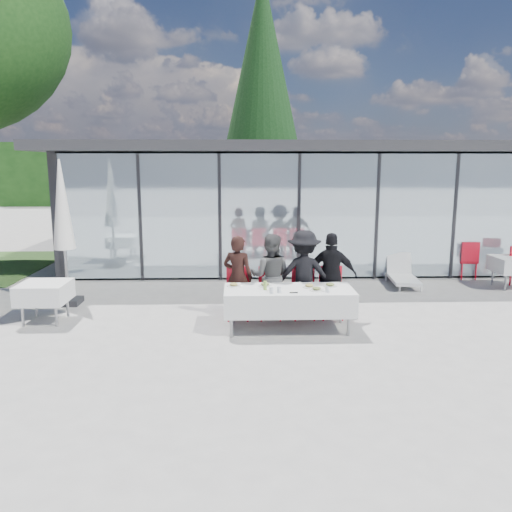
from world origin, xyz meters
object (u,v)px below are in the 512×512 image
at_px(diner_chair_d, 331,289).
at_px(lounger, 402,274).
at_px(plate_a, 234,285).
at_px(diner_c, 304,274).
at_px(market_umbrella, 62,213).
at_px(diner_a, 238,277).
at_px(diner_chair_b, 270,290).
at_px(diner_chair_c, 304,290).
at_px(spare_table_left, 44,293).
at_px(dining_table, 289,300).
at_px(plate_extra, 317,289).
at_px(juice_bottle, 265,285).
at_px(diner_d, 332,275).
at_px(plate_b, 265,285).
at_px(plate_d, 330,285).
at_px(diner_b, 270,276).
at_px(folded_eyeglasses, 294,293).
at_px(plate_c, 309,286).
at_px(spare_chair_b, 468,259).
at_px(diner_chair_a, 238,290).
at_px(conifer_tree, 262,87).

relative_size(diner_chair_d, lounger, 0.70).
bearing_deg(plate_a, diner_c, 22.60).
xyz_separation_m(diner_chair_d, market_umbrella, (-5.35, 1.03, 1.38)).
height_order(diner_a, diner_chair_b, diner_a).
xyz_separation_m(diner_chair_c, spare_table_left, (-4.84, -0.14, 0.02)).
distance_m(spare_table_left, lounger, 8.04).
bearing_deg(dining_table, diner_a, 140.48).
height_order(plate_a, lounger, plate_a).
bearing_deg(plate_extra, juice_bottle, 174.72).
height_order(diner_d, lounger, diner_d).
xyz_separation_m(diner_chair_b, plate_b, (-0.13, -0.57, 0.24)).
xyz_separation_m(plate_d, market_umbrella, (-5.21, 1.66, 1.14)).
relative_size(diner_c, lounger, 1.21).
relative_size(diner_b, diner_d, 0.99).
distance_m(plate_a, folded_eyeglasses, 1.13).
bearing_deg(plate_c, plate_extra, -67.26).
bearing_deg(diner_chair_c, diner_a, -179.51).
bearing_deg(diner_chair_b, diner_d, -0.52).
bearing_deg(diner_chair_c, diner_b, -179.04).
bearing_deg(plate_b, lounger, 41.73).
relative_size(diner_a, plate_d, 6.52).
distance_m(diner_chair_b, plate_c, 0.97).
distance_m(plate_b, plate_d, 1.16).
bearing_deg(diner_b, plate_a, 49.42).
distance_m(diner_chair_b, folded_eyeglasses, 1.13).
relative_size(diner_chair_c, plate_c, 4.01).
height_order(diner_d, spare_table_left, diner_d).
bearing_deg(spare_chair_b, diner_chair_a, -152.40).
bearing_deg(diner_chair_a, diner_a, -90.00).
distance_m(dining_table, spare_table_left, 4.53).
xyz_separation_m(plate_a, plate_extra, (1.43, -0.34, 0.00)).
bearing_deg(juice_bottle, spare_table_left, 170.44).
bearing_deg(diner_c, market_umbrella, -6.81).
xyz_separation_m(diner_chair_c, plate_a, (-1.32, -0.56, 0.24)).
relative_size(plate_d, conifer_tree, 0.02).
relative_size(diner_chair_a, spare_chair_b, 1.00).
distance_m(diner_c, spare_chair_b, 5.51).
height_order(dining_table, plate_extra, plate_extra).
height_order(diner_c, folded_eyeglasses, diner_c).
bearing_deg(conifer_tree, diner_d, -86.09).
bearing_deg(juice_bottle, dining_table, 9.79).
bearing_deg(diner_chair_b, diner_chair_d, 0.00).
distance_m(diner_chair_c, conifer_tree, 13.17).
height_order(spare_chair_b, lounger, spare_chair_b).
xyz_separation_m(plate_d, spare_table_left, (-5.23, 0.49, -0.22)).
height_order(dining_table, diner_a, diner_a).
xyz_separation_m(diner_a, diner_d, (1.78, -0.00, 0.02)).
xyz_separation_m(dining_table, diner_chair_d, (0.89, 0.75, -0.00)).
height_order(diner_chair_d, market_umbrella, market_umbrella).
bearing_deg(spare_table_left, market_umbrella, 89.07).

